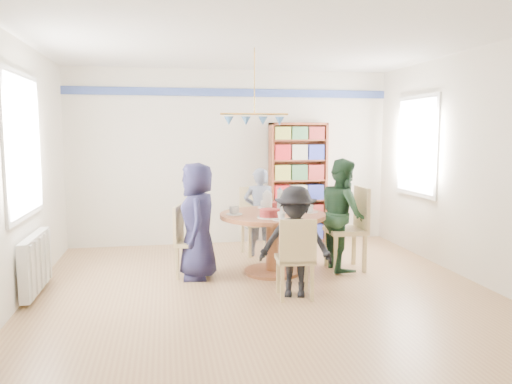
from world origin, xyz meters
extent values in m
plane|color=tan|center=(0.00, 0.00, 0.00)|extent=(5.00, 5.00, 0.00)
plane|color=white|center=(0.00, 0.00, 2.70)|extent=(5.00, 5.00, 0.00)
plane|color=white|center=(0.00, 2.50, 1.35)|extent=(5.00, 0.00, 5.00)
plane|color=white|center=(0.00, -2.50, 1.35)|extent=(5.00, 0.00, 5.00)
plane|color=white|center=(-2.50, 0.00, 1.35)|extent=(0.00, 5.00, 5.00)
plane|color=white|center=(2.50, 0.00, 1.35)|extent=(0.00, 5.00, 5.00)
cube|color=navy|center=(0.00, 2.48, 2.35)|extent=(5.00, 0.02, 0.12)
cube|color=white|center=(-2.48, 0.30, 1.60)|extent=(0.03, 1.32, 1.52)
cube|color=white|center=(-2.46, 0.30, 1.60)|extent=(0.01, 1.20, 1.40)
cube|color=white|center=(2.48, 1.30, 1.55)|extent=(0.03, 1.12, 1.42)
cube|color=white|center=(2.46, 1.30, 1.55)|extent=(0.01, 1.00, 1.30)
cylinder|color=gold|center=(0.00, 0.50, 2.33)|extent=(0.01, 0.01, 0.75)
cylinder|color=gold|center=(0.00, 0.50, 1.95)|extent=(0.80, 0.02, 0.02)
cone|color=#3E72B0|center=(-0.30, 0.50, 1.87)|extent=(0.11, 0.11, 0.10)
cone|color=#3E72B0|center=(-0.10, 0.50, 1.87)|extent=(0.11, 0.11, 0.10)
cone|color=#3E72B0|center=(0.10, 0.50, 1.87)|extent=(0.11, 0.11, 0.10)
cone|color=#3E72B0|center=(0.30, 0.50, 1.87)|extent=(0.11, 0.11, 0.10)
cube|color=silver|center=(-2.42, 0.30, 0.35)|extent=(0.10, 1.00, 0.60)
cube|color=silver|center=(-2.36, -0.10, 0.35)|extent=(0.02, 0.06, 0.56)
cube|color=silver|center=(-2.36, 0.10, 0.35)|extent=(0.02, 0.06, 0.56)
cube|color=silver|center=(-2.36, 0.30, 0.35)|extent=(0.02, 0.06, 0.56)
cube|color=silver|center=(-2.36, 0.50, 0.35)|extent=(0.02, 0.06, 0.56)
cube|color=silver|center=(-2.36, 0.70, 0.35)|extent=(0.02, 0.06, 0.56)
cylinder|color=#975531|center=(0.25, 0.66, 0.72)|extent=(1.30, 1.30, 0.05)
cylinder|color=#975531|center=(0.25, 0.66, 0.35)|extent=(0.16, 0.16, 0.70)
cylinder|color=#975531|center=(0.25, 0.66, 0.02)|extent=(0.70, 0.70, 0.04)
cube|color=#D8BF85|center=(-0.72, 0.69, 0.41)|extent=(0.47, 0.47, 0.05)
cube|color=#D8BF85|center=(-0.89, 0.74, 0.64)|extent=(0.14, 0.38, 0.46)
cube|color=#D8BF85|center=(-0.62, 0.50, 0.20)|extent=(0.05, 0.05, 0.39)
cube|color=#D8BF85|center=(-0.53, 0.80, 0.20)|extent=(0.05, 0.05, 0.39)
cube|color=#D8BF85|center=(-0.92, 0.59, 0.20)|extent=(0.05, 0.05, 0.39)
cube|color=#D8BF85|center=(-0.83, 0.88, 0.20)|extent=(0.05, 0.05, 0.39)
cube|color=#D8BF85|center=(1.21, 0.67, 0.50)|extent=(0.47, 0.47, 0.06)
cube|color=#D8BF85|center=(1.42, 0.67, 0.78)|extent=(0.05, 0.47, 0.55)
cube|color=#D8BF85|center=(1.02, 0.86, 0.24)|extent=(0.05, 0.05, 0.48)
cube|color=#D8BF85|center=(1.01, 0.48, 0.24)|extent=(0.05, 0.05, 0.48)
cube|color=#D8BF85|center=(1.40, 0.86, 0.24)|extent=(0.05, 0.05, 0.48)
cube|color=#D8BF85|center=(1.39, 0.48, 0.24)|extent=(0.05, 0.05, 0.48)
cube|color=#D8BF85|center=(0.25, 1.65, 0.45)|extent=(0.47, 0.47, 0.05)
cube|color=#D8BF85|center=(0.22, 1.83, 0.70)|extent=(0.42, 0.10, 0.50)
cube|color=#D8BF85|center=(0.10, 1.45, 0.22)|extent=(0.05, 0.05, 0.43)
cube|color=#D8BF85|center=(0.44, 1.50, 0.22)|extent=(0.05, 0.05, 0.43)
cube|color=#D8BF85|center=(0.06, 1.79, 0.22)|extent=(0.05, 0.05, 0.43)
cube|color=#D8BF85|center=(0.40, 1.84, 0.22)|extent=(0.05, 0.05, 0.43)
cube|color=#D8BF85|center=(0.29, -0.28, 0.41)|extent=(0.41, 0.41, 0.05)
cube|color=#D8BF85|center=(0.28, -0.45, 0.64)|extent=(0.38, 0.07, 0.45)
cube|color=#D8BF85|center=(0.46, -0.14, 0.20)|extent=(0.04, 0.04, 0.39)
cube|color=#D8BF85|center=(0.15, -0.11, 0.20)|extent=(0.04, 0.04, 0.39)
cube|color=#D8BF85|center=(0.43, -0.45, 0.20)|extent=(0.04, 0.04, 0.39)
cube|color=#D8BF85|center=(0.12, -0.42, 0.20)|extent=(0.04, 0.04, 0.39)
imported|color=#171631|center=(-0.67, 0.61, 0.69)|extent=(0.48, 0.70, 1.39)
imported|color=#193320|center=(1.17, 0.69, 0.71)|extent=(0.56, 0.71, 1.42)
imported|color=gray|center=(0.27, 1.55, 0.62)|extent=(0.51, 0.40, 1.25)
imported|color=black|center=(0.30, -0.25, 0.59)|extent=(0.86, 0.65, 1.18)
cube|color=brown|center=(0.60, 2.34, 0.95)|extent=(0.04, 0.27, 1.89)
cube|color=brown|center=(1.46, 2.34, 0.95)|extent=(0.04, 0.27, 1.89)
cube|color=brown|center=(1.03, 2.34, 1.87)|extent=(0.90, 0.27, 0.04)
cube|color=brown|center=(1.03, 2.34, 0.03)|extent=(0.90, 0.27, 0.05)
cube|color=brown|center=(1.03, 2.47, 0.95)|extent=(0.90, 0.02, 1.89)
cube|color=brown|center=(1.03, 2.34, 0.36)|extent=(0.85, 0.25, 0.02)
cube|color=brown|center=(1.03, 2.34, 0.68)|extent=(0.85, 0.25, 0.02)
cube|color=brown|center=(1.03, 2.34, 0.99)|extent=(0.85, 0.25, 0.02)
cube|color=brown|center=(1.03, 2.34, 1.31)|extent=(0.85, 0.25, 0.02)
cube|color=brown|center=(1.03, 2.34, 1.62)|extent=(0.85, 0.25, 0.02)
cube|color=#B11B21|center=(0.76, 2.32, 0.17)|extent=(0.25, 0.20, 0.23)
cube|color=silver|center=(1.03, 2.32, 0.17)|extent=(0.25, 0.20, 0.23)
cube|color=navy|center=(1.30, 2.32, 0.17)|extent=(0.25, 0.20, 0.23)
cube|color=#C9D153|center=(0.76, 2.32, 0.49)|extent=(0.25, 0.20, 0.23)
cube|color=#3C6D44|center=(1.03, 2.32, 0.49)|extent=(0.25, 0.20, 0.23)
cube|color=maroon|center=(1.30, 2.32, 0.49)|extent=(0.25, 0.20, 0.23)
cube|color=#B11B21|center=(0.76, 2.32, 0.80)|extent=(0.25, 0.20, 0.23)
cube|color=silver|center=(1.03, 2.32, 0.80)|extent=(0.25, 0.20, 0.23)
cube|color=navy|center=(1.30, 2.32, 0.80)|extent=(0.25, 0.20, 0.23)
cube|color=#C9D153|center=(0.76, 2.32, 1.12)|extent=(0.25, 0.20, 0.23)
cube|color=#3C6D44|center=(1.03, 2.32, 1.12)|extent=(0.25, 0.20, 0.23)
cube|color=maroon|center=(1.30, 2.32, 1.12)|extent=(0.25, 0.20, 0.23)
cube|color=#B11B21|center=(0.76, 2.32, 1.43)|extent=(0.25, 0.20, 0.23)
cube|color=silver|center=(1.03, 2.32, 1.43)|extent=(0.25, 0.20, 0.23)
cube|color=navy|center=(1.30, 2.32, 1.43)|extent=(0.25, 0.20, 0.23)
cube|color=#C9D153|center=(0.76, 2.32, 1.73)|extent=(0.25, 0.20, 0.20)
cube|color=#3C6D44|center=(1.03, 2.32, 1.73)|extent=(0.25, 0.20, 0.20)
cube|color=maroon|center=(1.30, 2.32, 1.73)|extent=(0.25, 0.20, 0.20)
cylinder|color=white|center=(0.21, 0.74, 0.87)|extent=(0.12, 0.12, 0.24)
sphere|color=white|center=(0.21, 0.74, 0.99)|extent=(0.09, 0.09, 0.09)
cylinder|color=silver|center=(0.37, 0.78, 0.89)|extent=(0.07, 0.07, 0.28)
cylinder|color=#3E72B0|center=(0.37, 0.78, 1.04)|extent=(0.03, 0.03, 0.03)
cylinder|color=white|center=(0.30, 0.94, 0.76)|extent=(0.30, 0.30, 0.01)
cylinder|color=maroon|center=(0.30, 0.94, 0.81)|extent=(0.24, 0.24, 0.09)
cylinder|color=white|center=(0.16, 0.36, 0.76)|extent=(0.30, 0.30, 0.01)
cylinder|color=maroon|center=(0.16, 0.36, 0.81)|extent=(0.24, 0.24, 0.09)
cylinder|color=white|center=(-0.22, 0.66, 0.75)|extent=(0.20, 0.20, 0.01)
imported|color=white|center=(-0.22, 0.66, 0.80)|extent=(0.12, 0.12, 0.10)
cylinder|color=white|center=(0.73, 0.66, 0.75)|extent=(0.20, 0.20, 0.01)
imported|color=white|center=(0.73, 0.66, 0.80)|extent=(0.10, 0.10, 0.09)
cylinder|color=white|center=(0.25, 1.14, 0.75)|extent=(0.20, 0.20, 0.01)
imported|color=white|center=(0.25, 1.14, 0.80)|extent=(0.12, 0.12, 0.10)
cylinder|color=white|center=(0.25, 0.18, 0.75)|extent=(0.20, 0.20, 0.01)
imported|color=white|center=(0.25, 0.18, 0.80)|extent=(0.10, 0.10, 0.09)
camera|label=1|loc=(-1.04, -5.25, 1.73)|focal=35.00mm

